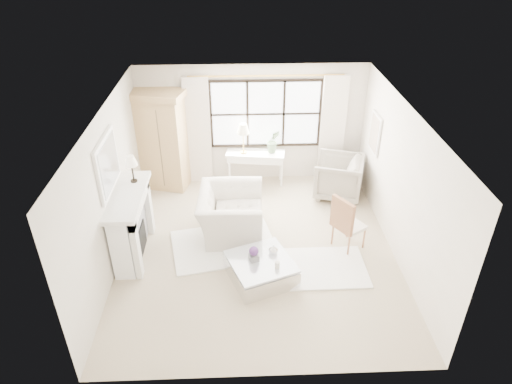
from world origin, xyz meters
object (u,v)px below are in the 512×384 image
coffee_table (261,270)px  console_table (255,168)px  armoire (162,140)px  club_armchair (231,214)px

coffee_table → console_table: bearing=68.4°
armoire → club_armchair: size_ratio=1.63×
console_table → coffee_table: bearing=-82.6°
club_armchair → console_table: bearing=-13.5°
armoire → coffee_table: armoire is taller
console_table → armoire: bearing=-172.7°
coffee_table → armoire: bearing=100.7°
armoire → console_table: 2.18m
armoire → club_armchair: (1.50, -1.93, -0.69)m
armoire → coffee_table: (2.02, -3.26, -0.96)m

